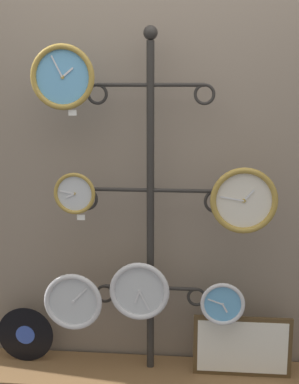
# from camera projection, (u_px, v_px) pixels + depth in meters

# --- Properties ---
(shop_wall) EXTENTS (4.40, 0.04, 2.80)m
(shop_wall) POSITION_uv_depth(u_px,v_px,m) (153.00, 119.00, 2.83)
(shop_wall) COLOR gray
(shop_wall) RESTS_ON ground_plane
(low_shelf) EXTENTS (2.20, 0.36, 0.06)m
(low_shelf) POSITION_uv_depth(u_px,v_px,m) (149.00, 377.00, 2.89)
(low_shelf) COLOR brown
(low_shelf) RESTS_ON ground_plane
(display_stand) EXTENTS (0.79, 0.37, 1.86)m
(display_stand) POSITION_uv_depth(u_px,v_px,m) (150.00, 262.00, 2.82)
(display_stand) COLOR #282623
(display_stand) RESTS_ON ground_plane
(clock_top_left) EXTENTS (0.32, 0.04, 0.32)m
(clock_top_left) POSITION_uv_depth(u_px,v_px,m) (63.00, 77.00, 2.57)
(clock_top_left) COLOR #60A8DB
(clock_middle_left) EXTENTS (0.21, 0.04, 0.21)m
(clock_middle_left) POSITION_uv_depth(u_px,v_px,m) (75.00, 193.00, 2.67)
(clock_middle_left) COLOR silver
(clock_middle_right) EXTENTS (0.33, 0.04, 0.33)m
(clock_middle_right) POSITION_uv_depth(u_px,v_px,m) (244.00, 201.00, 2.59)
(clock_middle_right) COLOR silver
(clock_bottom_left) EXTENTS (0.31, 0.04, 0.31)m
(clock_bottom_left) POSITION_uv_depth(u_px,v_px,m) (73.00, 301.00, 2.79)
(clock_bottom_left) COLOR silver
(clock_bottom_center) EXTENTS (0.31, 0.04, 0.31)m
(clock_bottom_center) POSITION_uv_depth(u_px,v_px,m) (140.00, 291.00, 2.77)
(clock_bottom_center) COLOR silver
(clock_bottom_right) EXTENTS (0.23, 0.04, 0.23)m
(clock_bottom_right) POSITION_uv_depth(u_px,v_px,m) (223.00, 304.00, 2.72)
(clock_bottom_right) COLOR #60A8DB
(vinyl_record) EXTENTS (0.31, 0.01, 0.31)m
(vinyl_record) POSITION_uv_depth(u_px,v_px,m) (25.00, 335.00, 2.97)
(vinyl_record) COLOR black
(vinyl_record) RESTS_ON low_shelf
(picture_frame) EXTENTS (0.51, 0.02, 0.33)m
(picture_frame) POSITION_uv_depth(u_px,v_px,m) (242.00, 347.00, 2.81)
(picture_frame) COLOR #4C381E
(picture_frame) RESTS_ON low_shelf
(price_tag_upper) EXTENTS (0.04, 0.00, 0.03)m
(price_tag_upper) POSITION_uv_depth(u_px,v_px,m) (72.00, 113.00, 2.60)
(price_tag_upper) COLOR white
(price_tag_mid) EXTENTS (0.04, 0.00, 0.03)m
(price_tag_mid) POSITION_uv_depth(u_px,v_px,m) (81.00, 217.00, 2.69)
(price_tag_mid) COLOR white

